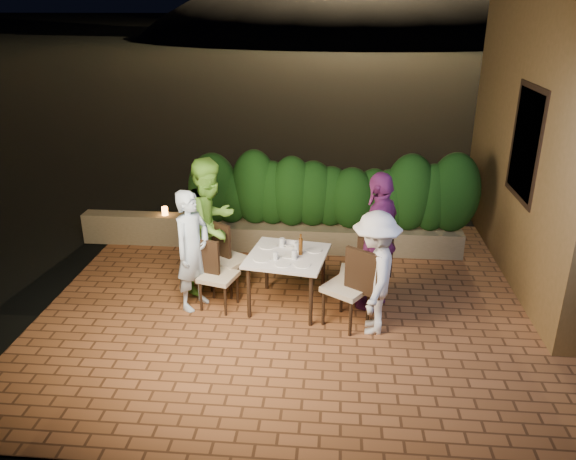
# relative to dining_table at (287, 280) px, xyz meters

# --- Properties ---
(ground) EXTENTS (400.00, 400.00, 0.00)m
(ground) POSITION_rel_dining_table_xyz_m (0.32, -0.38, -0.40)
(ground) COLOR black
(ground) RESTS_ON ground
(terrace_floor) EXTENTS (7.00, 6.00, 0.15)m
(terrace_floor) POSITION_rel_dining_table_xyz_m (0.32, 0.12, -0.45)
(terrace_floor) COLOR brown
(terrace_floor) RESTS_ON ground
(window_pane) EXTENTS (0.08, 1.00, 1.40)m
(window_pane) POSITION_rel_dining_table_xyz_m (3.14, 1.12, 1.62)
(window_pane) COLOR black
(window_pane) RESTS_ON building_wall
(window_frame) EXTENTS (0.06, 1.15, 1.55)m
(window_frame) POSITION_rel_dining_table_xyz_m (3.13, 1.12, 1.62)
(window_frame) COLOR black
(window_frame) RESTS_ON building_wall
(planter) EXTENTS (4.20, 0.55, 0.40)m
(planter) POSITION_rel_dining_table_xyz_m (0.52, 1.92, -0.17)
(planter) COLOR #776A4B
(planter) RESTS_ON ground
(hedge) EXTENTS (4.00, 0.70, 1.10)m
(hedge) POSITION_rel_dining_table_xyz_m (0.52, 1.92, 0.57)
(hedge) COLOR #13380F
(hedge) RESTS_ON planter
(parapet) EXTENTS (2.20, 0.30, 0.50)m
(parapet) POSITION_rel_dining_table_xyz_m (-2.48, 1.92, -0.12)
(parapet) COLOR #776A4B
(parapet) RESTS_ON ground
(hill) EXTENTS (52.00, 40.00, 22.00)m
(hill) POSITION_rel_dining_table_xyz_m (2.32, 59.62, -4.38)
(hill) COLOR black
(hill) RESTS_ON ground
(dining_table) EXTENTS (1.12, 1.12, 0.75)m
(dining_table) POSITION_rel_dining_table_xyz_m (0.00, 0.00, 0.00)
(dining_table) COLOR white
(dining_table) RESTS_ON ground
(plate_nw) EXTENTS (0.21, 0.21, 0.01)m
(plate_nw) POSITION_rel_dining_table_xyz_m (-0.31, -0.18, 0.38)
(plate_nw) COLOR white
(plate_nw) RESTS_ON dining_table
(plate_sw) EXTENTS (0.24, 0.24, 0.01)m
(plate_sw) POSITION_rel_dining_table_xyz_m (-0.28, 0.24, 0.38)
(plate_sw) COLOR white
(plate_sw) RESTS_ON dining_table
(plate_ne) EXTENTS (0.21, 0.21, 0.01)m
(plate_ne) POSITION_rel_dining_table_xyz_m (0.21, -0.30, 0.38)
(plate_ne) COLOR white
(plate_ne) RESTS_ON dining_table
(plate_se) EXTENTS (0.21, 0.21, 0.01)m
(plate_se) POSITION_rel_dining_table_xyz_m (0.34, 0.16, 0.38)
(plate_se) COLOR white
(plate_se) RESTS_ON dining_table
(plate_centre) EXTENTS (0.20, 0.20, 0.01)m
(plate_centre) POSITION_rel_dining_table_xyz_m (0.02, -0.03, 0.38)
(plate_centre) COLOR white
(plate_centre) RESTS_ON dining_table
(plate_front) EXTENTS (0.21, 0.21, 0.01)m
(plate_front) POSITION_rel_dining_table_xyz_m (-0.03, -0.29, 0.38)
(plate_front) COLOR white
(plate_front) RESTS_ON dining_table
(glass_nw) EXTENTS (0.06, 0.06, 0.11)m
(glass_nw) POSITION_rel_dining_table_xyz_m (-0.13, -0.16, 0.43)
(glass_nw) COLOR silver
(glass_nw) RESTS_ON dining_table
(glass_sw) EXTENTS (0.07, 0.07, 0.12)m
(glass_sw) POSITION_rel_dining_table_xyz_m (-0.09, 0.24, 0.44)
(glass_sw) COLOR silver
(glass_sw) RESTS_ON dining_table
(glass_ne) EXTENTS (0.07, 0.07, 0.12)m
(glass_ne) POSITION_rel_dining_table_xyz_m (0.10, -0.13, 0.43)
(glass_ne) COLOR silver
(glass_ne) RESTS_ON dining_table
(glass_se) EXTENTS (0.06, 0.06, 0.10)m
(glass_se) POSITION_rel_dining_table_xyz_m (0.11, 0.15, 0.43)
(glass_se) COLOR silver
(glass_se) RESTS_ON dining_table
(beer_bottle) EXTENTS (0.05, 0.05, 0.28)m
(beer_bottle) POSITION_rel_dining_table_xyz_m (0.17, 0.02, 0.52)
(beer_bottle) COLOR #4F2C0D
(beer_bottle) RESTS_ON dining_table
(bowl) EXTENTS (0.19, 0.19, 0.05)m
(bowl) POSITION_rel_dining_table_xyz_m (0.01, 0.27, 0.40)
(bowl) COLOR white
(bowl) RESTS_ON dining_table
(chair_left_front) EXTENTS (0.54, 0.54, 0.94)m
(chair_left_front) POSITION_rel_dining_table_xyz_m (-0.89, -0.10, 0.09)
(chair_left_front) COLOR black
(chair_left_front) RESTS_ON ground
(chair_left_back) EXTENTS (0.62, 0.62, 0.97)m
(chair_left_back) POSITION_rel_dining_table_xyz_m (-0.84, 0.37, 0.11)
(chair_left_back) COLOR black
(chair_left_back) RESTS_ON ground
(chair_right_front) EXTENTS (0.68, 0.68, 1.06)m
(chair_right_front) POSITION_rel_dining_table_xyz_m (0.77, -0.38, 0.16)
(chair_right_front) COLOR black
(chair_right_front) RESTS_ON ground
(chair_right_back) EXTENTS (0.49, 0.49, 0.98)m
(chair_right_back) POSITION_rel_dining_table_xyz_m (0.91, 0.10, 0.12)
(chair_right_back) COLOR black
(chair_right_back) RESTS_ON ground
(diner_blue) EXTENTS (0.60, 0.70, 1.61)m
(diner_blue) POSITION_rel_dining_table_xyz_m (-1.22, -0.10, 0.43)
(diner_blue) COLOR #C1DEF8
(diner_blue) RESTS_ON ground
(diner_green) EXTENTS (1.05, 1.13, 1.87)m
(diner_green) POSITION_rel_dining_table_xyz_m (-1.10, 0.48, 0.56)
(diner_green) COLOR #74C23C
(diner_green) RESTS_ON ground
(diner_white) EXTENTS (0.64, 1.04, 1.54)m
(diner_white) POSITION_rel_dining_table_xyz_m (1.09, -0.49, 0.40)
(diner_white) COLOR white
(diner_white) RESTS_ON ground
(diner_purple) EXTENTS (0.85, 1.17, 1.85)m
(diner_purple) POSITION_rel_dining_table_xyz_m (1.16, 0.12, 0.55)
(diner_purple) COLOR #6E2461
(diner_purple) RESTS_ON ground
(parapet_lamp) EXTENTS (0.10, 0.10, 0.14)m
(parapet_lamp) POSITION_rel_dining_table_xyz_m (-2.20, 1.92, 0.20)
(parapet_lamp) COLOR orange
(parapet_lamp) RESTS_ON parapet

